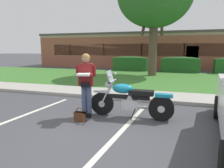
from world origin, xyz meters
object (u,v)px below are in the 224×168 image
at_px(motorcycle, 134,100).
at_px(hedge_center_left, 180,64).
at_px(brick_building, 147,50).
at_px(handbag, 80,116).
at_px(hedge_left, 130,63).
at_px(rider_person, 86,80).

height_order(motorcycle, hedge_center_left, motorcycle).
bearing_deg(brick_building, motorcycle, -83.99).
relative_size(hedge_center_left, brick_building, 0.13).
bearing_deg(handbag, hedge_left, 95.76).
relative_size(motorcycle, hedge_center_left, 0.78).
bearing_deg(hedge_center_left, handbag, -102.83).
height_order(motorcycle, hedge_left, motorcycle).
bearing_deg(motorcycle, brick_building, 96.01).
distance_m(hedge_left, brick_building, 6.29).
bearing_deg(handbag, hedge_center_left, 77.17).
bearing_deg(motorcycle, hedge_center_left, 82.55).
height_order(hedge_left, brick_building, brick_building).
bearing_deg(handbag, brick_building, 91.86).
distance_m(motorcycle, handbag, 1.46).
xyz_separation_m(rider_person, hedge_center_left, (2.72, 11.67, -0.36)).
bearing_deg(brick_building, hedge_center_left, -61.60).
height_order(hedge_center_left, brick_building, brick_building).
xyz_separation_m(hedge_left, hedge_center_left, (3.96, 0.00, -0.00)).
bearing_deg(hedge_center_left, brick_building, 118.40).
relative_size(motorcycle, handbag, 6.23).
xyz_separation_m(handbag, brick_building, (-0.59, 18.22, 1.57)).
bearing_deg(motorcycle, hedge_left, 102.24).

